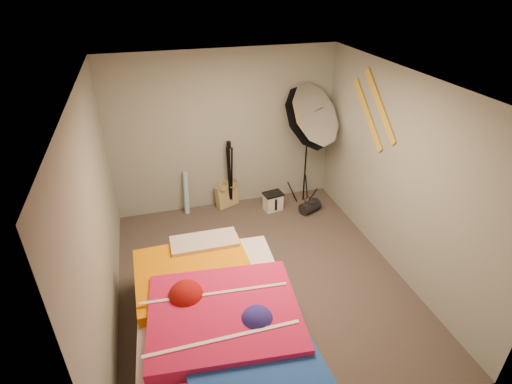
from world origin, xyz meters
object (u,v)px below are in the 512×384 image
object	(u,v)px
wrapping_roll	(186,193)
photo_umbrella	(309,118)
tote_bag	(227,195)
bed	(218,321)
duffel_bag	(310,207)
camera_tripod	(230,170)
camera_case	(273,202)

from	to	relation	value
wrapping_roll	photo_umbrella	xyz separation A→B (m)	(1.86, -0.36, 1.18)
tote_bag	bed	world-z (taller)	bed
duffel_bag	bed	bearing A→B (deg)	-154.76
duffel_bag	bed	size ratio (longest dim) A/B	0.13
tote_bag	camera_tripod	world-z (taller)	camera_tripod
bed	photo_umbrella	bearing A→B (deg)	51.06
duffel_bag	bed	xyz separation A→B (m)	(-1.93, -2.15, 0.23)
photo_umbrella	camera_tripod	distance (m)	1.48
tote_bag	wrapping_roll	world-z (taller)	wrapping_roll
bed	camera_tripod	bearing A→B (deg)	74.61
duffel_bag	photo_umbrella	xyz separation A→B (m)	(-0.04, 0.19, 1.43)
bed	photo_umbrella	distance (m)	3.24
camera_case	bed	xyz separation A→B (m)	(-1.38, -2.39, 0.19)
wrapping_roll	duffel_bag	bearing A→B (deg)	-16.34
tote_bag	photo_umbrella	xyz separation A→B (m)	(1.21, -0.38, 1.34)
duffel_bag	bed	distance (m)	2.90
tote_bag	bed	size ratio (longest dim) A/B	0.15
camera_case	duffel_bag	xyz separation A→B (m)	(0.55, -0.24, -0.04)
wrapping_roll	camera_tripod	distance (m)	0.78
tote_bag	bed	xyz separation A→B (m)	(-0.68, -2.72, 0.14)
wrapping_roll	photo_umbrella	bearing A→B (deg)	-11.06
camera_tripod	wrapping_roll	bearing A→B (deg)	178.69
tote_bag	photo_umbrella	world-z (taller)	photo_umbrella
camera_case	photo_umbrella	distance (m)	1.48
photo_umbrella	camera_tripod	xyz separation A→B (m)	(-1.15, 0.35, -0.87)
duffel_bag	camera_tripod	size ratio (longest dim) A/B	0.29
bed	duffel_bag	bearing A→B (deg)	48.07
camera_case	photo_umbrella	world-z (taller)	photo_umbrella
tote_bag	duffel_bag	distance (m)	1.37
wrapping_roll	camera_case	world-z (taller)	wrapping_roll
wrapping_roll	camera_tripod	size ratio (longest dim) A/B	0.61
photo_umbrella	camera_case	bearing A→B (deg)	174.21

